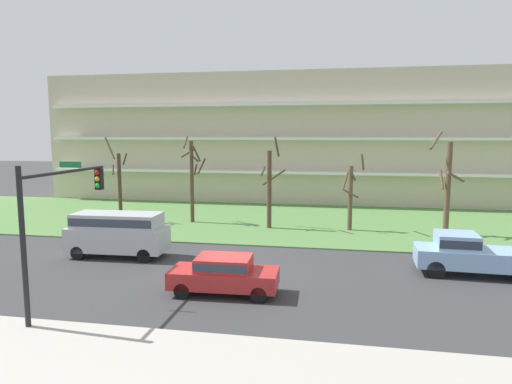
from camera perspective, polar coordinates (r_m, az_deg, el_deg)
name	(u,v)px	position (r m, az deg, el deg)	size (l,w,h in m)	color
ground	(226,278)	(21.05, -3.74, -10.74)	(160.00, 160.00, 0.00)	#38383A
sidewalk_curb_near	(157,363)	(14.00, -12.34, -20.24)	(80.00, 4.00, 0.15)	#ADA89E
grass_lawn_strip	(272,220)	(34.38, 2.01, -3.58)	(80.00, 16.00, 0.08)	#547F42
apartment_building	(291,138)	(46.99, 4.46, 6.77)	(47.49, 11.59, 12.25)	beige
tree_far_left	(119,184)	(34.89, -16.82, 1.01)	(1.69, 1.69, 6.31)	#423023
tree_left	(192,177)	(33.45, -8.00, 1.86)	(1.96, 1.76, 6.41)	#4C3828
tree_center	(270,186)	(31.09, 1.74, 0.71)	(1.73, 1.72, 6.36)	#4C3828
tree_right	(351,194)	(31.02, 11.85, -0.29)	(1.51, 1.58, 5.31)	brown
tree_far_right	(447,185)	(31.44, 22.88, 0.78)	(2.24, 2.25, 6.72)	brown
pickup_blue_near_left	(471,254)	(23.39, 25.43, -7.02)	(5.49, 2.24, 1.95)	#8CB2E0
sedan_red_center_left	(224,273)	(18.85, -4.04, -10.14)	(4.47, 1.97, 1.57)	#B22828
van_silver_center_right	(118,231)	(25.28, -17.01, -4.72)	(5.26, 2.17, 2.36)	#B7BABF
traffic_signal_mast	(57,209)	(18.04, -23.70, -1.96)	(0.90, 5.29, 5.50)	black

